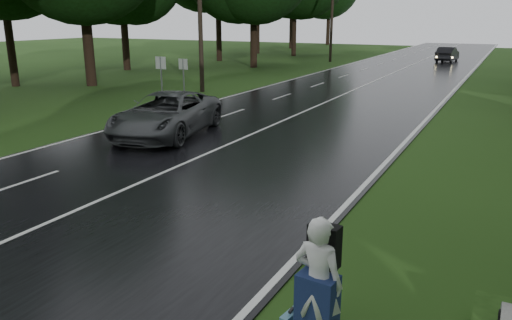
# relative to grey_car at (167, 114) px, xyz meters

# --- Properties ---
(ground) EXTENTS (160.00, 160.00, 0.00)m
(ground) POSITION_rel_grey_car_xyz_m (2.98, -8.77, -0.88)
(ground) COLOR #224213
(ground) RESTS_ON ground
(road) EXTENTS (12.00, 140.00, 0.04)m
(road) POSITION_rel_grey_car_xyz_m (2.98, 11.23, -0.86)
(road) COLOR black
(road) RESTS_ON ground
(lane_center) EXTENTS (0.12, 140.00, 0.01)m
(lane_center) POSITION_rel_grey_car_xyz_m (2.98, 11.23, -0.84)
(lane_center) COLOR silver
(lane_center) RESTS_ON road
(grey_car) EXTENTS (3.96, 6.51, 1.69)m
(grey_car) POSITION_rel_grey_car_xyz_m (0.00, 0.00, 0.00)
(grey_car) COLOR #434648
(grey_car) RESTS_ON road
(far_car) EXTENTS (1.95, 4.75, 1.53)m
(far_car) POSITION_rel_grey_car_xyz_m (5.57, 41.12, -0.08)
(far_car) COLOR black
(far_car) RESTS_ON road
(hitchhiker) EXTENTS (0.79, 0.72, 2.02)m
(hitchhiker) POSITION_rel_grey_car_xyz_m (10.06, -9.72, 0.05)
(hitchhiker) COLOR silver
(hitchhiker) RESTS_ON ground
(utility_pole_mid) EXTENTS (1.80, 0.28, 9.15)m
(utility_pole_mid) POSITION_rel_grey_car_xyz_m (-5.52, 10.96, -0.88)
(utility_pole_mid) COLOR black
(utility_pole_mid) RESTS_ON ground
(utility_pole_far) EXTENTS (1.80, 0.28, 9.69)m
(utility_pole_far) POSITION_rel_grey_car_xyz_m (-5.52, 35.66, -0.88)
(utility_pole_far) COLOR black
(utility_pole_far) RESTS_ON ground
(road_sign_a) EXTENTS (0.64, 0.10, 2.65)m
(road_sign_a) POSITION_rel_grey_car_xyz_m (-4.22, 5.18, -0.88)
(road_sign_a) COLOR white
(road_sign_a) RESTS_ON ground
(road_sign_b) EXTENTS (0.57, 0.10, 2.39)m
(road_sign_b) POSITION_rel_grey_car_xyz_m (-4.22, 7.16, -0.88)
(road_sign_b) COLOR white
(road_sign_b) RESTS_ON ground
(tree_left_d) EXTENTS (10.28, 10.28, 16.06)m
(tree_left_d) POSITION_rel_grey_car_xyz_m (-13.98, 9.85, -0.88)
(tree_left_d) COLOR black
(tree_left_d) RESTS_ON ground
(tree_left_e) EXTENTS (9.87, 9.87, 15.43)m
(tree_left_e) POSITION_rel_grey_car_xyz_m (-9.93, 26.49, -0.88)
(tree_left_e) COLOR black
(tree_left_e) RESTS_ON ground
(tree_left_f) EXTENTS (10.78, 10.78, 16.85)m
(tree_left_f) POSITION_rel_grey_car_xyz_m (-12.29, 41.55, -0.88)
(tree_left_f) COLOR black
(tree_left_f) RESTS_ON ground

